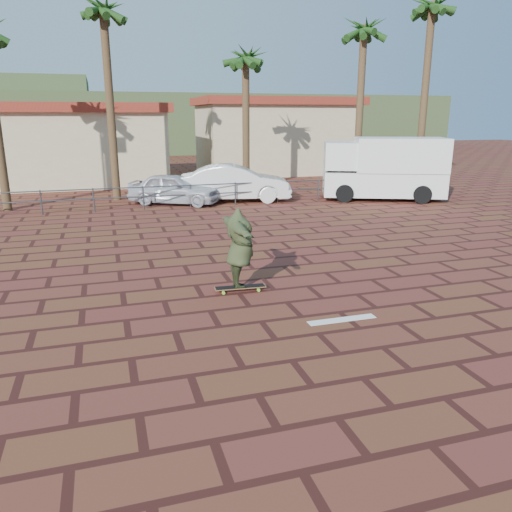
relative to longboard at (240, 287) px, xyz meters
The scene contains 16 objects.
ground 1.24m from the longboard, 51.09° to the right, with size 120.00×120.00×0.00m, color #5E251F.
paint_stripe 2.62m from the longboard, 55.68° to the right, with size 1.40×0.22×0.01m, color white.
guardrail 11.08m from the longboard, 85.99° to the left, with size 24.06×0.06×1.00m.
palm_left 16.24m from the longboard, 99.01° to the left, with size 2.40×2.40×9.45m.
palm_center 16.40m from the longboard, 73.62° to the left, with size 2.40×2.40×7.75m.
palm_right 17.93m from the longboard, 53.15° to the left, with size 2.40×2.40×9.05m.
palm_far_right 19.47m from the longboard, 43.31° to the left, with size 2.40×2.40×10.05m.
building_west 21.79m from the longboard, 103.95° to the left, with size 12.60×7.60×4.50m.
building_east 24.78m from the longboard, 69.15° to the left, with size 10.60×6.60×5.00m.
hill_front 49.13m from the longboard, 89.10° to the left, with size 70.00×18.00×6.00m, color #384C28.
longboard is the anchor object (origin of this frame).
skateboarder 0.92m from the longboard, 90.00° to the right, with size 2.21×0.60×1.80m, color #323C20.
campervan 14.50m from the longboard, 46.82° to the left, with size 5.97×4.21×2.86m.
car_silver 12.06m from the longboard, 88.96° to the left, with size 1.63×4.05×1.38m, color silver.
car_white 12.44m from the longboard, 75.88° to the left, with size 1.77×5.08×1.67m, color white.
street_sign 14.28m from the longboard, 40.30° to the left, with size 0.44×0.10×2.19m.
Camera 1 is at (-3.54, -9.35, 3.84)m, focal length 35.00 mm.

